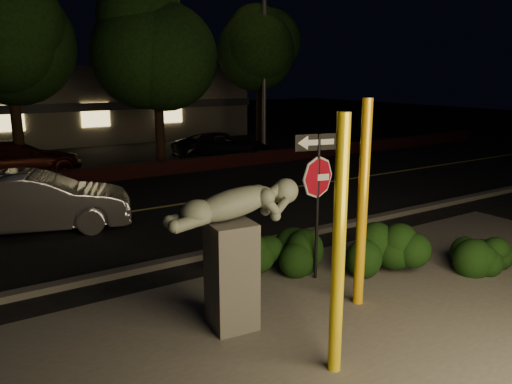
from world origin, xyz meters
TOP-DOWN VIEW (x-y plane):
  - ground at (0.00, 10.00)m, footprint 90.00×90.00m
  - patio at (0.00, -1.00)m, footprint 14.00×6.00m
  - road at (0.00, 7.00)m, footprint 80.00×8.00m
  - lane_marking at (0.00, 7.00)m, footprint 80.00×0.12m
  - curb at (0.00, 2.90)m, footprint 80.00×0.25m
  - brick_wall at (0.00, 11.30)m, footprint 40.00×0.35m
  - parking_lot at (0.00, 17.00)m, footprint 40.00×12.00m
  - building at (0.00, 24.99)m, footprint 22.00×10.20m
  - tree_far_c at (2.50, 12.80)m, footprint 4.80×4.80m
  - tree_far_d at (7.50, 13.30)m, footprint 4.40×4.40m
  - yellow_pole_left at (-1.09, -1.47)m, footprint 0.16×0.16m
  - yellow_pole_right at (0.47, -0.28)m, footprint 0.16×0.16m
  - signpost at (0.54, 0.86)m, footprint 0.87×0.22m
  - sculpture at (-1.57, 0.15)m, footprint 2.00×0.74m
  - hedge_center at (0.09, 1.42)m, footprint 1.99×1.47m
  - hedge_right at (1.76, 0.33)m, footprint 1.74×1.23m
  - hedge_far_right at (3.52, -0.41)m, footprint 1.58×1.28m
  - streetlight at (6.88, 12.23)m, footprint 1.27×0.68m
  - silver_sedan at (-3.12, 6.57)m, footprint 4.48×2.65m
  - parked_car_darkred at (-2.67, 13.58)m, footprint 4.73×2.19m
  - parked_car_dark at (5.40, 13.01)m, footprint 4.42×2.47m

SIDE VIEW (x-z plane):
  - ground at x=0.00m, z-range 0.00..0.00m
  - road at x=0.00m, z-range 0.00..0.01m
  - parking_lot at x=0.00m, z-range 0.00..0.01m
  - patio at x=0.00m, z-range 0.00..0.02m
  - lane_marking at x=0.00m, z-range 0.02..0.02m
  - curb at x=0.00m, z-range 0.00..0.12m
  - brick_wall at x=0.00m, z-range 0.00..0.50m
  - hedge_center at x=0.09m, z-range 0.00..0.94m
  - hedge_far_right at x=3.52m, z-range 0.00..0.95m
  - hedge_right at x=1.76m, z-range 0.00..1.03m
  - parked_car_dark at x=5.40m, z-range 0.00..1.17m
  - parked_car_darkred at x=-2.67m, z-range 0.00..1.34m
  - silver_sedan at x=-3.12m, z-range 0.00..1.39m
  - sculpture at x=-1.57m, z-range 0.25..2.38m
  - yellow_pole_left at x=-1.09m, z-range 0.00..3.19m
  - yellow_pole_right at x=0.47m, z-range 0.00..3.26m
  - signpost at x=0.54m, z-range 0.55..3.17m
  - building at x=0.00m, z-range 0.00..4.00m
  - streetlight at x=6.88m, z-range 0.85..9.77m
  - tree_far_d at x=7.50m, z-range 1.71..9.13m
  - tree_far_c at x=2.50m, z-range 1.74..9.58m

